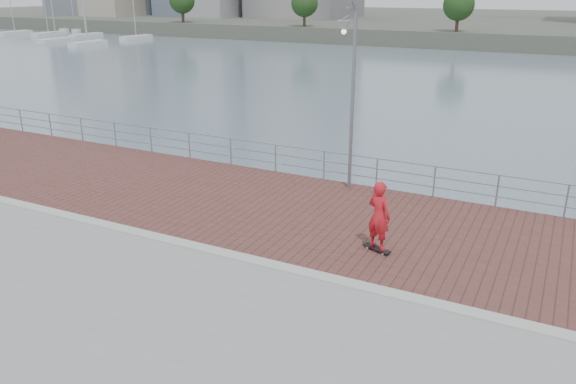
% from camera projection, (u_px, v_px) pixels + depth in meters
% --- Properties ---
extents(water, '(400.00, 400.00, 0.00)m').
position_uv_depth(water, '(255.00, 326.00, 15.50)').
color(water, slate).
rests_on(water, ground).
extents(brick_lane, '(40.00, 6.80, 0.02)m').
position_uv_depth(brick_lane, '(311.00, 215.00, 17.82)').
color(brick_lane, brown).
rests_on(brick_lane, seawall).
extents(curb, '(40.00, 0.40, 0.06)m').
position_uv_depth(curb, '(254.00, 260.00, 14.80)').
color(curb, '#B7B5AD').
rests_on(curb, seawall).
extents(far_shore, '(320.00, 95.00, 2.50)m').
position_uv_depth(far_shore, '(548.00, 25.00, 117.61)').
color(far_shore, '#4C5142').
rests_on(far_shore, ground).
extents(guardrail, '(39.06, 0.06, 1.13)m').
position_uv_depth(guardrail, '(350.00, 166.00, 20.43)').
color(guardrail, '#8C9EA8').
rests_on(guardrail, brick_lane).
extents(street_lamp, '(0.45, 1.31, 6.15)m').
position_uv_depth(street_lamp, '(349.00, 66.00, 18.29)').
color(street_lamp, gray).
rests_on(street_lamp, brick_lane).
extents(skateboard, '(0.85, 0.48, 0.10)m').
position_uv_depth(skateboard, '(377.00, 248.00, 15.33)').
color(skateboard, black).
rests_on(skateboard, brick_lane).
extents(skateboarder, '(0.82, 0.67, 1.92)m').
position_uv_depth(skateboarder, '(379.00, 216.00, 14.99)').
color(skateboarder, red).
rests_on(skateboarder, skateboard).
extents(shoreline_trees, '(109.68, 4.98, 6.64)m').
position_uv_depth(shoreline_trees, '(479.00, 4.00, 80.78)').
color(shoreline_trees, '#473323').
rests_on(shoreline_trees, far_shore).
extents(marina, '(35.04, 31.88, 10.22)m').
position_uv_depth(marina, '(51.00, 35.00, 103.15)').
color(marina, white).
rests_on(marina, water).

